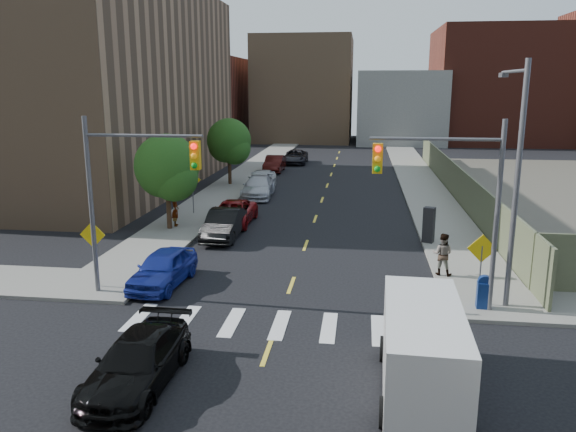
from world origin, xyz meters
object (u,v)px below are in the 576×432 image
(parked_car_grey, at_px, (295,157))
(parked_car_maroon, at_px, (274,164))
(pedestrian_west, at_px, (175,211))
(mailbox, at_px, (484,292))
(pedestrian_east, at_px, (442,254))
(payphone, at_px, (429,225))
(parked_car_black, at_px, (224,224))
(parked_car_red, at_px, (232,213))
(parked_car_white, at_px, (261,179))
(black_sedan, at_px, (138,362))
(parked_car_silver, at_px, (258,187))
(cargo_van, at_px, (422,347))
(parked_car_blue, at_px, (163,268))

(parked_car_grey, bearing_deg, parked_car_maroon, -102.87)
(parked_car_maroon, relative_size, pedestrian_west, 2.62)
(mailbox, bearing_deg, pedestrian_east, 109.30)
(payphone, bearing_deg, pedestrian_west, -164.39)
(parked_car_black, height_order, parked_car_red, parked_car_black)
(parked_car_white, xyz_separation_m, mailbox, (12.49, -23.68, -0.02))
(parked_car_maroon, bearing_deg, pedestrian_west, -96.30)
(parked_car_red, distance_m, black_sedan, 18.41)
(pedestrian_east, bearing_deg, payphone, -74.27)
(parked_car_grey, bearing_deg, parked_car_silver, -92.43)
(parked_car_grey, relative_size, black_sedan, 1.09)
(parked_car_silver, bearing_deg, cargo_van, -72.87)
(mailbox, bearing_deg, parked_car_white, 121.37)
(parked_car_blue, bearing_deg, parked_car_white, 93.58)
(black_sedan, xyz_separation_m, mailbox, (10.52, 6.60, 0.06))
(parked_car_black, bearing_deg, parked_car_maroon, 91.59)
(parked_car_red, relative_size, payphone, 2.70)
(parked_car_red, xyz_separation_m, parked_car_grey, (0.57, 27.08, 0.02))
(parked_car_black, relative_size, pedestrian_east, 2.58)
(pedestrian_east, bearing_deg, parked_car_blue, 27.72)
(parked_car_blue, height_order, parked_car_grey, parked_car_blue)
(black_sedan, distance_m, pedestrian_west, 17.69)
(parked_car_red, distance_m, pedestrian_west, 3.34)
(parked_car_grey, xyz_separation_m, pedestrian_east, (10.50, -35.20, 0.34))
(black_sedan, height_order, pedestrian_west, pedestrian_west)
(parked_car_red, relative_size, pedestrian_east, 2.74)
(parked_car_red, bearing_deg, parked_car_maroon, 92.29)
(cargo_van, bearing_deg, parked_car_grey, 102.98)
(parked_car_maroon, height_order, pedestrian_east, pedestrian_east)
(payphone, bearing_deg, mailbox, -61.03)
(cargo_van, xyz_separation_m, pedestrian_west, (-12.34, 16.28, -0.22))
(parked_car_white, xyz_separation_m, black_sedan, (1.97, -30.28, -0.08))
(payphone, bearing_deg, cargo_van, -74.64)
(black_sedan, xyz_separation_m, payphone, (9.50, 15.39, 0.38))
(mailbox, bearing_deg, parked_car_silver, 124.37)
(pedestrian_west, bearing_deg, parked_car_blue, 176.67)
(parked_car_grey, height_order, cargo_van, cargo_van)
(parked_car_red, xyz_separation_m, pedestrian_west, (-3.07, -1.27, 0.35))
(cargo_van, distance_m, payphone, 14.72)
(payphone, height_order, pedestrian_east, payphone)
(parked_car_silver, bearing_deg, black_sedan, -89.10)
(parked_car_red, relative_size, parked_car_grey, 0.97)
(parked_car_silver, xyz_separation_m, parked_car_maroon, (-0.73, 12.53, 0.01))
(parked_car_white, distance_m, black_sedan, 30.34)
(parked_car_silver, bearing_deg, pedestrian_east, -58.83)
(parked_car_black, xyz_separation_m, parked_car_silver, (-0.24, 11.55, -0.01))
(parked_car_maroon, bearing_deg, parked_car_grey, 77.48)
(cargo_van, height_order, pedestrian_east, cargo_van)
(pedestrian_west, bearing_deg, parked_car_silver, -36.22)
(parked_car_white, bearing_deg, parked_car_black, -83.24)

